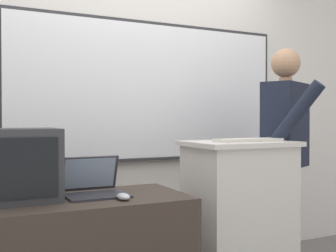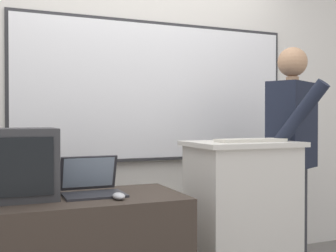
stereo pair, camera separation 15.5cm
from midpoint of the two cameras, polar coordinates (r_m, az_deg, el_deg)
name	(u,v)px [view 1 (the left image)]	position (r m, az deg, el deg)	size (l,w,h in m)	color
back_wall	(126,77)	(3.30, -7.02, 6.62)	(6.40, 0.17, 2.98)	silver
lectern_podium	(239,219)	(2.80, 7.96, -12.43)	(0.68, 0.49, 1.01)	beige
person_presenter	(286,146)	(3.13, 14.34, -2.70)	(0.58, 0.68, 1.67)	#333338
laptop	(93,184)	(2.31, -12.03, -7.67)	(0.32, 0.29, 0.20)	#28282D
wireless_keyboard	(248,140)	(2.69, 9.23, -1.89)	(0.45, 0.14, 0.02)	beige
computer_mouse_by_laptop	(123,197)	(2.14, -8.16, -9.46)	(0.06, 0.10, 0.03)	#BCBCC1
crt_monitor	(20,164)	(2.25, -21.27, -4.87)	(0.36, 0.37, 0.36)	#333335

